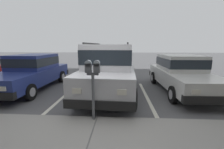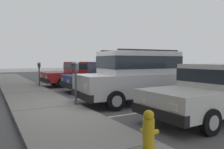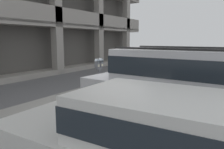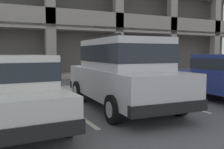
{
  "view_description": "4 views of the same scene",
  "coord_description": "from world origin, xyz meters",
  "px_view_note": "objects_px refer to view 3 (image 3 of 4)",
  "views": [
    {
      "loc": [
        -0.59,
        3.79,
        1.93
      ],
      "look_at": [
        -0.3,
        -1.15,
        0.98
      ],
      "focal_mm": 24.0,
      "sensor_mm": 36.0,
      "label": 1
    },
    {
      "loc": [
        -7.04,
        2.95,
        1.65
      ],
      "look_at": [
        -0.0,
        -1.05,
        1.12
      ],
      "focal_mm": 35.0,
      "sensor_mm": 36.0,
      "label": 2
    },
    {
      "loc": [
        -5.77,
        -3.88,
        2.23
      ],
      "look_at": [
        -0.38,
        -0.45,
        1.2
      ],
      "focal_mm": 35.0,
      "sensor_mm": 36.0,
      "label": 3
    },
    {
      "loc": [
        -3.56,
        -8.44,
        1.58
      ],
      "look_at": [
        0.24,
        -0.63,
        0.83
      ],
      "focal_mm": 40.0,
      "sensor_mm": 36.0,
      "label": 4
    }
  ],
  "objects_px": {
    "silver_suv": "(170,83)",
    "parking_meter_far": "(165,58)",
    "dark_hatchback": "(212,76)",
    "blue_coupe": "(213,67)",
    "parking_meter_near": "(99,70)",
    "red_sedan": "(140,142)"
  },
  "relations": [
    {
      "from": "silver_suv",
      "to": "parking_meter_near",
      "type": "height_order",
      "value": "silver_suv"
    },
    {
      "from": "parking_meter_far",
      "to": "blue_coupe",
      "type": "bearing_deg",
      "value": -88.26
    },
    {
      "from": "blue_coupe",
      "to": "parking_meter_far",
      "type": "relative_size",
      "value": 3.23
    },
    {
      "from": "red_sedan",
      "to": "parking_meter_far",
      "type": "relative_size",
      "value": 3.22
    },
    {
      "from": "blue_coupe",
      "to": "parking_meter_near",
      "type": "xyz_separation_m",
      "value": [
        -6.49,
        2.63,
        0.4
      ]
    },
    {
      "from": "parking_meter_near",
      "to": "parking_meter_far",
      "type": "distance_m",
      "value": 6.41
    },
    {
      "from": "dark_hatchback",
      "to": "parking_meter_far",
      "type": "distance_m",
      "value": 4.27
    },
    {
      "from": "silver_suv",
      "to": "parking_meter_far",
      "type": "distance_m",
      "value": 7.08
    },
    {
      "from": "parking_meter_far",
      "to": "dark_hatchback",
      "type": "bearing_deg",
      "value": -135.73
    },
    {
      "from": "blue_coupe",
      "to": "parking_meter_far",
      "type": "xyz_separation_m",
      "value": [
        -0.08,
        2.58,
        0.35
      ]
    },
    {
      "from": "parking_meter_far",
      "to": "silver_suv",
      "type": "bearing_deg",
      "value": -159.85
    },
    {
      "from": "red_sedan",
      "to": "parking_meter_near",
      "type": "distance_m",
      "value": 4.45
    },
    {
      "from": "silver_suv",
      "to": "parking_meter_far",
      "type": "relative_size",
      "value": 3.46
    },
    {
      "from": "silver_suv",
      "to": "dark_hatchback",
      "type": "relative_size",
      "value": 1.08
    },
    {
      "from": "parking_meter_near",
      "to": "blue_coupe",
      "type": "bearing_deg",
      "value": -22.04
    },
    {
      "from": "blue_coupe",
      "to": "parking_meter_far",
      "type": "distance_m",
      "value": 2.61
    },
    {
      "from": "silver_suv",
      "to": "blue_coupe",
      "type": "distance_m",
      "value": 6.73
    },
    {
      "from": "red_sedan",
      "to": "blue_coupe",
      "type": "relative_size",
      "value": 1.0
    },
    {
      "from": "dark_hatchback",
      "to": "blue_coupe",
      "type": "xyz_separation_m",
      "value": [
        3.13,
        0.39,
        0.0
      ]
    },
    {
      "from": "silver_suv",
      "to": "dark_hatchback",
      "type": "distance_m",
      "value": 3.65
    },
    {
      "from": "silver_suv",
      "to": "parking_meter_far",
      "type": "bearing_deg",
      "value": 22.84
    },
    {
      "from": "silver_suv",
      "to": "blue_coupe",
      "type": "bearing_deg",
      "value": 1.47
    }
  ]
}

